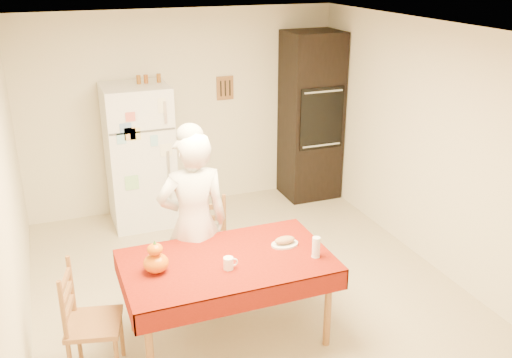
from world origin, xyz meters
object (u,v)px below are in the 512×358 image
refrigerator (140,156)px  dining_table (227,267)px  wine_glass (316,247)px  chair_left (85,318)px  chair_far (210,244)px  pumpkin_lower (156,263)px  bread_plate (285,244)px  seated_woman (194,224)px  coffee_mug (228,263)px  oven_cabinet (311,116)px

refrigerator → dining_table: size_ratio=1.00×
refrigerator → wine_glass: size_ratio=9.66×
chair_left → wine_glass: (1.85, -0.18, 0.34)m
chair_left → wine_glass: size_ratio=5.40×
refrigerator → chair_far: 1.87m
dining_table → pumpkin_lower: size_ratio=8.45×
bread_plate → pumpkin_lower: bearing=-178.1°
pumpkin_lower → wine_glass: wine_glass is taller
seated_woman → wine_glass: (0.83, -0.75, -0.01)m
refrigerator → coffee_mug: bearing=-85.8°
chair_left → bread_plate: 1.72m
chair_left → oven_cabinet: bearing=-36.7°
chair_far → coffee_mug: chair_far is taller
chair_far → coffee_mug: bearing=-94.9°
dining_table → seated_woman: 0.57m
refrigerator → coffee_mug: size_ratio=17.00×
chair_left → bread_plate: bearing=-73.5°
refrigerator → wine_glass: refrigerator is taller
chair_left → bread_plate: (1.69, 0.09, 0.26)m
oven_cabinet → dining_table: bearing=-127.8°
oven_cabinet → chair_far: oven_cabinet is taller
chair_far → chair_left: same height
dining_table → wine_glass: bearing=-17.4°
pumpkin_lower → chair_left: bearing=-174.8°
pumpkin_lower → dining_table: bearing=-1.8°
dining_table → seated_woman: bearing=104.2°
dining_table → pumpkin_lower: pumpkin_lower is taller
dining_table → bread_plate: size_ratio=7.08×
dining_table → bread_plate: bearing=5.8°
chair_left → chair_far: bearing=-43.2°
wine_glass → seated_woman: bearing=138.1°
refrigerator → chair_far: bearing=-80.1°
seated_woman → coffee_mug: size_ratio=17.27×
chair_far → wine_glass: 1.22m
oven_cabinet → bread_plate: oven_cabinet is taller
chair_far → wine_glass: bearing=-56.0°
coffee_mug → chair_far: bearing=83.0°
bread_plate → dining_table: bearing=-174.2°
refrigerator → wine_glass: (0.93, -2.81, -0.00)m
chair_far → pumpkin_lower: size_ratio=4.72×
dining_table → bread_plate: bread_plate is taller
dining_table → oven_cabinet: bearing=52.2°
oven_cabinet → bread_plate: bearing=-120.2°
refrigerator → bread_plate: bearing=-73.0°
refrigerator → coffee_mug: (0.20, -2.73, -0.04)m
chair_far → bread_plate: chair_far is taller
bread_plate → chair_left: bearing=-177.0°
chair_left → seated_woman: bearing=-47.7°
oven_cabinet → coffee_mug: 3.48m
wine_glass → bread_plate: 0.33m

